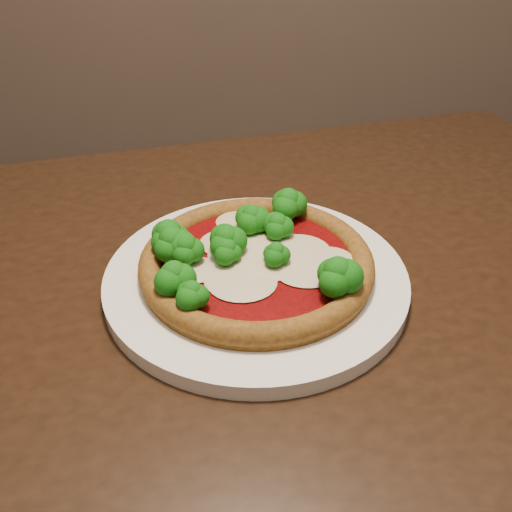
{
  "coord_description": "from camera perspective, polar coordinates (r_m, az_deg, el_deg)",
  "views": [
    {
      "loc": [
        -0.27,
        -0.33,
        1.15
      ],
      "look_at": [
        -0.23,
        0.18,
        0.79
      ],
      "focal_mm": 40.0,
      "sensor_mm": 36.0,
      "label": 1
    }
  ],
  "objects": [
    {
      "name": "pizza",
      "position": [
        0.63,
        -0.48,
        -0.18
      ],
      "size": [
        0.26,
        0.26,
        0.06
      ],
      "rotation": [
        0.0,
        0.0,
        -0.01
      ],
      "color": "brown",
      "rests_on": "plate"
    },
    {
      "name": "plate",
      "position": [
        0.64,
        0.0,
        -2.26
      ],
      "size": [
        0.34,
        0.34,
        0.02
      ],
      "primitive_type": "cylinder",
      "color": "white",
      "rests_on": "dining_table"
    },
    {
      "name": "dining_table",
      "position": [
        0.68,
        -0.2,
        -11.15
      ],
      "size": [
        1.32,
        1.1,
        0.75
      ],
      "rotation": [
        0.0,
        0.0,
        0.2
      ],
      "color": "black",
      "rests_on": "floor"
    }
  ]
}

